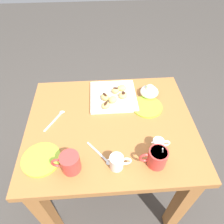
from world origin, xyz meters
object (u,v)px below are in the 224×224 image
beignet_1 (113,100)px  beignet_2 (123,95)px  pastry_plate_square (113,96)px  beignet_4 (116,90)px  beignet_5 (105,97)px  coffee_mug_red_right (70,162)px  saucer_lime_right (41,159)px  chocolate_sauce_pitcher (158,144)px  beignet_3 (106,105)px  coffee_mug_red_left (157,157)px  dining_table (111,140)px  saucer_lime_left (147,107)px  cream_pitcher_white (117,162)px  ice_cream_bowl (149,91)px  beignet_0 (122,88)px

beignet_1 → beignet_2: bearing=-151.9°
pastry_plate_square → beignet_4: (-0.02, -0.02, 0.02)m
beignet_4 → beignet_5: bearing=39.3°
pastry_plate_square → beignet_2: bearing=156.1°
coffee_mug_red_right → saucer_lime_right: bearing=-20.6°
chocolate_sauce_pitcher → beignet_3: bearing=-49.4°
chocolate_sauce_pitcher → beignet_5: 0.40m
saucer_lime_right → coffee_mug_red_left: bearing=174.2°
coffee_mug_red_left → beignet_5: 0.46m
coffee_mug_red_left → coffee_mug_red_right: coffee_mug_red_left is taller
chocolate_sauce_pitcher → beignet_5: bearing=-55.1°
beignet_5 → saucer_lime_right: bearing=49.8°
dining_table → pastry_plate_square: size_ratio=3.30×
saucer_lime_left → beignet_3: size_ratio=3.41×
coffee_mug_red_right → beignet_3: coffee_mug_red_right is taller
chocolate_sauce_pitcher → saucer_lime_left: size_ratio=0.55×
coffee_mug_red_right → saucer_lime_right: coffee_mug_red_right is taller
beignet_4 → saucer_lime_left: bearing=144.8°
pastry_plate_square → beignet_1: size_ratio=5.30×
coffee_mug_red_right → beignet_2: bearing=-123.0°
cream_pitcher_white → coffee_mug_red_left: bearing=-178.3°
beignet_3 → ice_cream_bowl: bearing=-159.6°
beignet_0 → beignet_1: size_ratio=1.07×
coffee_mug_red_left → beignet_3: 0.40m
ice_cream_bowl → beignet_1: size_ratio=2.12×
dining_table → saucer_lime_right: saucer_lime_right is taller
beignet_0 → beignet_1: beignet_1 is taller
chocolate_sauce_pitcher → beignet_5: size_ratio=1.76×
coffee_mug_red_left → beignet_3: size_ratio=2.78×
dining_table → beignet_5: 0.25m
beignet_3 → saucer_lime_left: bearing=179.9°
beignet_4 → beignet_3: bearing=61.8°
cream_pitcher_white → beignet_5: (0.03, -0.41, -0.01)m
beignet_3 → chocolate_sauce_pitcher: bearing=130.6°
cream_pitcher_white → chocolate_sauce_pitcher: bearing=-157.1°
coffee_mug_red_left → saucer_lime_left: 0.35m
coffee_mug_red_left → beignet_4: coffee_mug_red_left is taller
beignet_0 → dining_table: bearing=70.8°
saucer_lime_right → saucer_lime_left: bearing=-151.1°
coffee_mug_red_left → beignet_2: 0.43m
beignet_1 → beignet_3: bearing=43.2°
chocolate_sauce_pitcher → beignet_2: (0.13, -0.34, 0.00)m
pastry_plate_square → saucer_lime_right: (0.35, 0.39, -0.00)m
ice_cream_bowl → beignet_4: size_ratio=2.29×
ice_cream_bowl → beignet_5: bearing=7.0°
coffee_mug_red_right → saucer_lime_left: size_ratio=0.72×
coffee_mug_red_right → beignet_1: 0.44m
coffee_mug_red_left → beignet_5: (0.20, -0.41, -0.01)m
pastry_plate_square → beignet_0: (-0.06, -0.04, 0.02)m
ice_cream_bowl → beignet_2: bearing=8.9°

